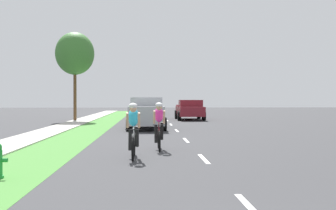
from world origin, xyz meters
TOP-DOWN VIEW (x-y plane):
  - ground_plane at (0.00, 20.00)m, footprint 120.00×120.00m
  - grass_verge at (-4.77, 20.00)m, footprint 2.10×70.00m
  - sidewalk_concrete at (-6.67, 20.00)m, footprint 1.68×70.00m
  - lane_markings_center at (0.00, 24.00)m, footprint 0.12×52.71m
  - cyclist_lead at (-1.98, 8.86)m, footprint 0.42×1.72m
  - cyclist_trailing at (-1.20, 10.79)m, footprint 0.42×1.72m
  - suv_silver at (-1.63, 20.13)m, footprint 2.15×4.70m
  - pickup_maroon at (1.92, 30.20)m, footprint 2.22×5.10m
  - sedan_dark_green at (-1.75, 42.09)m, footprint 1.98×4.30m
  - street_tree_near at (-7.24, 29.03)m, footprint 3.02×3.02m

SIDE VIEW (x-z plane):
  - ground_plane at x=0.00m, z-range 0.00..0.00m
  - grass_verge at x=-4.77m, z-range 0.00..0.01m
  - lane_markings_center at x=0.00m, z-range 0.00..0.01m
  - sidewalk_concrete at x=-6.67m, z-range -0.05..0.06m
  - sedan_dark_green at x=-1.75m, z-range 0.01..1.53m
  - cyclist_lead at x=-1.98m, z-range 0.02..1.60m
  - cyclist_trailing at x=-1.20m, z-range 0.02..1.60m
  - pickup_maroon at x=1.92m, z-range 0.01..1.65m
  - suv_silver at x=-1.63m, z-range 0.05..1.84m
  - street_tree_near at x=-7.24m, z-range 1.78..8.72m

